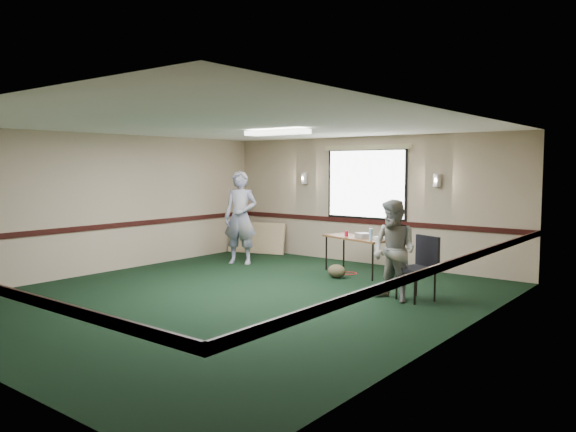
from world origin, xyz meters
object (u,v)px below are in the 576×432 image
Objects in this scene: person_right at (394,251)px; conference_chair at (421,263)px; projector at (363,235)px; folding_table at (357,240)px; person_left at (240,218)px.

conference_chair is at bearing 61.49° from person_right.
projector is at bearing 167.57° from conference_chair.
folding_table is 2.64m from person_left.
projector reaches higher than folding_table.
person_right is at bearing -16.35° from projector.
person_right is (1.58, -1.54, 0.12)m from folding_table.
folding_table is at bearing 147.98° from person_right.
person_left is 1.26× the size of person_right.
projector is 2.77m from person_left.
projector is at bearing 1.91° from folding_table.
conference_chair is at bearing -4.06° from projector.
projector is 2.06m from person_right.
person_left reaches higher than projector.
conference_chair reaches higher than folding_table.
folding_table is at bearing -11.40° from person_left.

